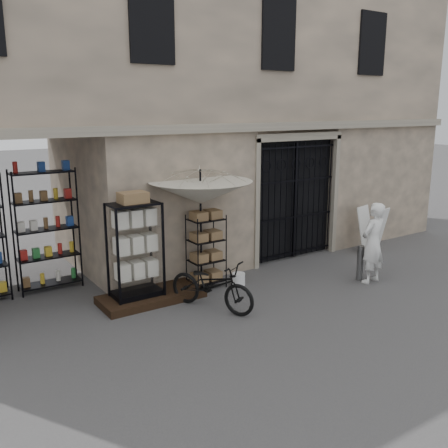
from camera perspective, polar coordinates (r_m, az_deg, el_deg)
ground at (r=9.98m, az=8.41°, el=-8.52°), size 80.00×80.00×0.00m
main_building at (r=12.54m, az=-3.72°, el=16.98°), size 14.00×4.00×9.00m
shop_recess at (r=10.02m, az=-22.61°, el=-0.33°), size 3.00×1.70×3.00m
shop_shelving at (r=10.55m, az=-23.31°, el=-1.15°), size 2.70×0.50×2.50m
iron_gate at (r=12.33m, az=7.62°, el=2.96°), size 2.50×0.21×3.00m
step_platform at (r=9.91m, az=-8.29°, el=-8.22°), size 2.00×0.90×0.15m
display_cabinet at (r=9.54m, az=-10.08°, el=-3.50°), size 0.99×0.71×1.96m
wire_rack at (r=10.30m, az=-2.06°, el=-3.24°), size 0.70×0.51×1.54m
market_umbrella at (r=9.96m, az=-2.71°, el=4.34°), size 2.24×2.27×2.97m
white_bucket at (r=10.58m, az=1.67°, el=-6.32°), size 0.36×0.36×0.26m
bicycle at (r=9.45m, az=-1.39°, el=-9.66°), size 0.96×1.11×1.78m
steel_bollard at (r=11.21m, az=15.30°, el=-4.32°), size 0.15×0.15×0.77m
shopkeeper at (r=11.28m, az=16.36°, el=-6.34°), size 0.84×1.80×0.42m
easel_sign at (r=13.31m, az=16.56°, el=-0.66°), size 0.69×0.75×1.17m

